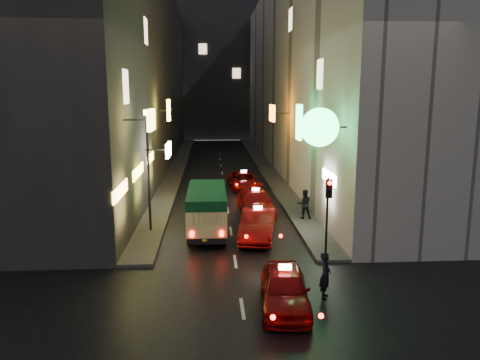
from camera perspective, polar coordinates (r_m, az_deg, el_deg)
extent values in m
cube|color=#3A3735|center=(45.36, -12.79, 12.64)|extent=(6.00, 52.00, 18.00)
cube|color=#F9D757|center=(22.08, -10.78, 7.22)|extent=(0.18, 1.83, 0.99)
cube|color=white|center=(28.73, -8.72, 3.66)|extent=(0.18, 2.15, 0.83)
cube|color=#FFED3F|center=(34.81, -8.70, 8.40)|extent=(0.18, 1.21, 1.57)
cube|color=#F9D757|center=(21.10, -14.37, -1.29)|extent=(0.10, 3.09, 0.55)
cube|color=#FFED3F|center=(26.05, -12.32, 1.04)|extent=(0.10, 3.46, 0.55)
cube|color=#F9D757|center=(31.19, -10.90, 2.66)|extent=(0.10, 3.03, 0.55)
cube|color=#FFE5B2|center=(23.13, -13.77, 10.99)|extent=(0.06, 1.30, 1.60)
cube|color=#FFE5B2|center=(31.26, -11.42, 17.37)|extent=(0.06, 1.30, 1.60)
cube|color=#B1ADA2|center=(45.71, 7.96, 12.79)|extent=(6.00, 52.00, 18.00)
cylinder|color=#32FF74|center=(21.02, 9.69, 6.36)|extent=(1.70, 0.18, 1.70)
cube|color=#32FF74|center=(27.25, 7.22, 7.01)|extent=(0.18, 1.14, 2.02)
cube|color=orange|center=(35.51, 3.94, 8.14)|extent=(0.18, 2.04, 1.23)
cube|color=white|center=(24.11, 10.84, 0.33)|extent=(0.10, 2.57, 0.55)
cube|color=#FFE5B2|center=(26.49, 9.72, 12.58)|extent=(0.06, 1.30, 1.60)
cube|color=#FFE5B2|center=(36.66, 6.18, 18.86)|extent=(0.06, 1.30, 1.60)
cube|color=#303035|center=(76.88, -2.94, 13.48)|extent=(30.00, 10.00, 22.00)
cube|color=#4B4946|center=(45.47, -7.65, 1.52)|extent=(1.50, 52.00, 0.15)
cube|color=#4B4946|center=(45.66, 3.05, 1.63)|extent=(1.50, 52.00, 0.15)
cube|color=#E1DC8D|center=(24.15, -4.05, -3.51)|extent=(1.91, 5.44, 1.99)
cube|color=#0B3B1F|center=(23.97, -4.07, -1.73)|extent=(1.93, 5.46, 0.50)
cube|color=black|center=(24.37, -4.05, -2.90)|extent=(1.94, 3.27, 0.45)
cube|color=black|center=(21.83, -4.06, -7.43)|extent=(1.87, 0.18, 0.27)
cube|color=#FF0A05|center=(21.67, -5.89, -6.59)|extent=(0.16, 0.06, 0.25)
cube|color=#FF0A05|center=(21.65, -2.27, -6.55)|extent=(0.16, 0.06, 0.25)
cylinder|color=black|center=(26.11, -5.83, -4.72)|extent=(0.20, 0.69, 0.69)
cylinder|color=black|center=(22.76, -1.93, -7.00)|extent=(0.20, 0.69, 0.69)
imported|color=maroon|center=(16.32, 5.47, -12.68)|extent=(2.52, 5.19, 1.60)
cube|color=white|center=(15.99, 5.53, -9.75)|extent=(0.44, 0.22, 0.16)
sphere|color=#FF0A05|center=(14.17, 4.03, -16.36)|extent=(0.16, 0.16, 0.16)
sphere|color=#FF0A05|center=(14.41, 9.85, -16.01)|extent=(0.16, 0.16, 0.16)
imported|color=maroon|center=(23.48, 2.20, -5.09)|extent=(3.15, 5.79, 1.75)
cube|color=white|center=(23.24, 2.21, -2.81)|extent=(0.44, 0.25, 0.16)
sphere|color=#FF0A05|center=(21.03, 0.77, -6.91)|extent=(0.16, 0.16, 0.16)
sphere|color=#FF0A05|center=(21.20, 4.97, -6.81)|extent=(0.16, 0.16, 0.16)
imported|color=maroon|center=(28.15, 1.92, -2.50)|extent=(2.31, 5.32, 1.67)
cube|color=white|center=(27.95, 1.94, -0.65)|extent=(0.43, 0.19, 0.16)
sphere|color=#FF0A05|center=(25.77, 0.79, -3.68)|extent=(0.16, 0.16, 0.16)
sphere|color=#FF0A05|center=(25.92, 4.06, -3.62)|extent=(0.16, 0.16, 0.16)
imported|color=maroon|center=(35.38, 0.47, 0.08)|extent=(2.27, 4.77, 1.47)
cube|color=white|center=(35.24, 0.47, 1.40)|extent=(0.43, 0.21, 0.16)
sphere|color=#FF0A05|center=(33.28, -0.39, -0.57)|extent=(0.16, 0.16, 0.16)
sphere|color=#FF0A05|center=(33.37, 1.85, -0.54)|extent=(0.16, 0.16, 0.16)
imported|color=black|center=(17.18, 10.38, -11.01)|extent=(0.57, 0.72, 1.91)
imported|color=black|center=(26.79, 7.85, -2.70)|extent=(0.72, 0.45, 1.90)
cylinder|color=black|center=(20.73, 10.55, -4.47)|extent=(0.10, 0.10, 3.50)
cube|color=black|center=(20.26, 10.80, -1.06)|extent=(0.26, 0.18, 0.80)
sphere|color=#FF0A05|center=(20.10, 10.90, -0.37)|extent=(0.18, 0.18, 0.18)
sphere|color=black|center=(20.15, 10.87, -1.12)|extent=(0.17, 0.17, 0.17)
sphere|color=black|center=(20.21, 10.85, -1.87)|extent=(0.17, 0.17, 0.17)
cylinder|color=black|center=(24.34, -11.08, 0.78)|extent=(0.12, 0.12, 6.00)
cylinder|color=#FFE5BF|center=(24.02, -11.35, 8.08)|extent=(0.28, 0.28, 0.25)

